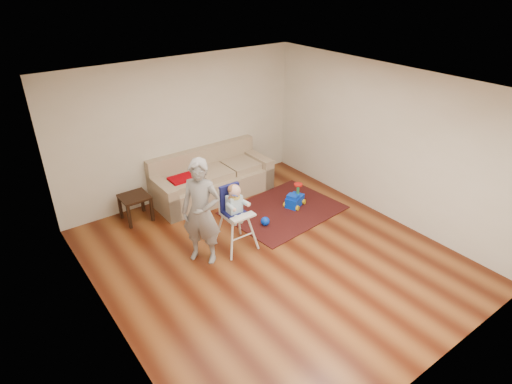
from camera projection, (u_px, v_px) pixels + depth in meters
ground at (271, 257)px, 6.80m from camera, size 5.50×5.50×0.00m
room_envelope at (251, 136)px, 6.29m from camera, size 5.04×5.52×2.72m
sofa at (212, 175)px, 8.39m from camera, size 2.36×0.97×0.91m
side_table at (136, 208)px, 7.69m from camera, size 0.48×0.48×0.48m
area_rug at (283, 210)px, 8.08m from camera, size 2.19×1.73×0.02m
ride_on_toy at (295, 196)px, 8.12m from camera, size 0.45×0.39×0.41m
toy_ball at (265, 221)px, 7.56m from camera, size 0.16×0.16×0.16m
high_chair at (235, 218)px, 6.79m from camera, size 0.54×0.54×1.15m
adult at (201, 212)px, 6.37m from camera, size 0.70×0.74×1.70m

